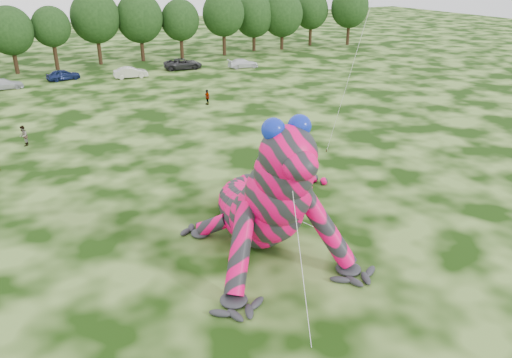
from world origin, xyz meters
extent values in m
plane|color=#16330A|center=(0.00, 0.00, 0.00)|extent=(240.00, 240.00, 0.00)
cylinder|color=silver|center=(16.41, 9.75, 9.24)|extent=(0.02, 0.02, 19.00)
cylinder|color=#382314|center=(15.40, 11.70, 0.12)|extent=(0.08, 0.08, 0.24)
imported|color=silver|center=(-6.37, 47.69, 0.64)|extent=(4.46, 1.98, 1.27)
imported|color=#121D4A|center=(0.75, 49.65, 0.71)|extent=(4.36, 2.27, 1.42)
imported|color=beige|center=(8.85, 46.91, 0.72)|extent=(4.52, 2.00, 1.44)
imported|color=#262628|center=(17.03, 49.25, 0.75)|extent=(5.75, 3.29, 1.51)
imported|color=white|center=(25.04, 46.07, 0.64)|extent=(4.63, 2.36, 1.29)
imported|color=gray|center=(-6.04, 24.77, 0.86)|extent=(0.83, 0.96, 1.72)
imported|color=gray|center=(12.57, 29.76, 0.81)|extent=(0.51, 0.99, 1.62)
camera|label=1|loc=(-7.38, -19.11, 14.15)|focal=35.00mm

